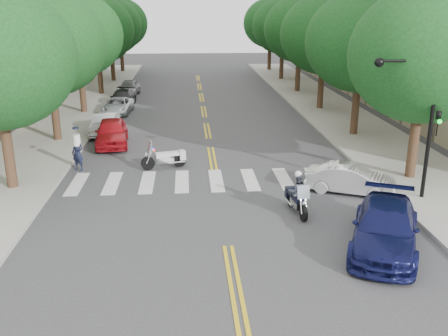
{
  "coord_description": "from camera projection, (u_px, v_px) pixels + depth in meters",
  "views": [
    {
      "loc": [
        -1.24,
        -14.77,
        7.56
      ],
      "look_at": [
        0.19,
        4.33,
        1.3
      ],
      "focal_mm": 40.0,
      "sensor_mm": 36.0,
      "label": 1
    }
  ],
  "objects": [
    {
      "name": "traffic_signal_pole",
      "position": [
        421.0,
        110.0,
        19.14
      ],
      "size": [
        2.82,
        0.42,
        6.0
      ],
      "color": "black",
      "rests_on": "ground"
    },
    {
      "name": "sedan_blue",
      "position": [
        385.0,
        228.0,
        16.1
      ],
      "size": [
        3.85,
        5.38,
        1.45
      ],
      "primitive_type": "imported",
      "rotation": [
        0.0,
        0.0,
        -0.41
      ],
      "color": "#0F1342",
      "rests_on": "ground"
    },
    {
      "name": "tree_r_3",
      "position": [
        300.0,
        29.0,
        43.77
      ],
      "size": [
        6.4,
        6.4,
        8.45
      ],
      "color": "#382316",
      "rests_on": "ground"
    },
    {
      "name": "officer_standing",
      "position": [
        78.0,
        153.0,
        23.77
      ],
      "size": [
        0.74,
        0.64,
        1.7
      ],
      "primitive_type": "imported",
      "rotation": [
        0.0,
        0.0,
        -0.46
      ],
      "color": "black",
      "rests_on": "ground"
    },
    {
      "name": "sidewalk_left",
      "position": [
        75.0,
        112.0,
        36.6
      ],
      "size": [
        5.0,
        60.0,
        0.15
      ],
      "primitive_type": "cube",
      "color": "#9E9991",
      "rests_on": "ground"
    },
    {
      "name": "tree_r_1",
      "position": [
        361.0,
        42.0,
        28.61
      ],
      "size": [
        6.4,
        6.4,
        8.45
      ],
      "color": "#382316",
      "rests_on": "ground"
    },
    {
      "name": "tree_r_0",
      "position": [
        424.0,
        55.0,
        21.02
      ],
      "size": [
        6.4,
        6.4,
        8.45
      ],
      "color": "#382316",
      "rests_on": "ground"
    },
    {
      "name": "parked_car_b",
      "position": [
        105.0,
        124.0,
        30.59
      ],
      "size": [
        1.41,
        3.81,
        1.24
      ],
      "primitive_type": "imported",
      "rotation": [
        0.0,
        0.0,
        -0.03
      ],
      "color": "silver",
      "rests_on": "ground"
    },
    {
      "name": "tree_l_3",
      "position": [
        97.0,
        30.0,
        42.53
      ],
      "size": [
        6.4,
        6.4,
        8.45
      ],
      "color": "#382316",
      "rests_on": "ground"
    },
    {
      "name": "tree_r_5",
      "position": [
        270.0,
        23.0,
        58.94
      ],
      "size": [
        6.4,
        6.4,
        8.45
      ],
      "color": "#382316",
      "rests_on": "ground"
    },
    {
      "name": "parked_car_c",
      "position": [
        118.0,
        106.0,
        36.49
      ],
      "size": [
        2.12,
        4.13,
        1.12
      ],
      "primitive_type": "imported",
      "rotation": [
        0.0,
        0.0,
        -0.07
      ],
      "color": "#B9BBC1",
      "rests_on": "ground"
    },
    {
      "name": "tree_r_4",
      "position": [
        283.0,
        26.0,
        51.36
      ],
      "size": [
        6.4,
        6.4,
        8.45
      ],
      "color": "#382316",
      "rests_on": "ground"
    },
    {
      "name": "tree_l_1",
      "position": [
        48.0,
        44.0,
        27.36
      ],
      "size": [
        6.4,
        6.4,
        8.45
      ],
      "color": "#382316",
      "rests_on": "ground"
    },
    {
      "name": "motorcycle_police",
      "position": [
        297.0,
        194.0,
        18.88
      ],
      "size": [
        0.76,
        2.1,
        1.7
      ],
      "rotation": [
        0.0,
        0.0,
        3.25
      ],
      "color": "black",
      "rests_on": "ground"
    },
    {
      "name": "tree_r_2",
      "position": [
        324.0,
        34.0,
        36.19
      ],
      "size": [
        6.4,
        6.4,
        8.45
      ],
      "color": "#382316",
      "rests_on": "ground"
    },
    {
      "name": "parked_car_e",
      "position": [
        129.0,
        88.0,
        43.74
      ],
      "size": [
        1.83,
        4.08,
        1.36
      ],
      "primitive_type": "imported",
      "rotation": [
        0.0,
        0.0,
        -0.06
      ],
      "color": "gray",
      "rests_on": "ground"
    },
    {
      "name": "sidewalk_right",
      "position": [
        329.0,
        109.0,
        37.94
      ],
      "size": [
        5.0,
        60.0,
        0.15
      ],
      "primitive_type": "cube",
      "color": "#9E9991",
      "rests_on": "ground"
    },
    {
      "name": "tree_l_5",
      "position": [
        120.0,
        24.0,
        57.69
      ],
      "size": [
        6.4,
        6.4,
        8.45
      ],
      "color": "#382316",
      "rests_on": "ground"
    },
    {
      "name": "convertible",
      "position": [
        350.0,
        179.0,
        20.97
      ],
      "size": [
        3.9,
        2.65,
        1.22
      ],
      "primitive_type": "imported",
      "rotation": [
        0.0,
        0.0,
        1.16
      ],
      "color": "white",
      "rests_on": "ground"
    },
    {
      "name": "tree_l_2",
      "position": [
        78.0,
        35.0,
        34.94
      ],
      "size": [
        6.4,
        6.4,
        8.45
      ],
      "color": "#382316",
      "rests_on": "ground"
    },
    {
      "name": "ground",
      "position": [
        228.0,
        246.0,
        16.44
      ],
      "size": [
        140.0,
        140.0,
        0.0
      ],
      "primitive_type": "plane",
      "color": "#38383A",
      "rests_on": "ground"
    },
    {
      "name": "motorcycle_parked",
      "position": [
        168.0,
        158.0,
        24.22
      ],
      "size": [
        2.18,
        0.93,
        1.44
      ],
      "rotation": [
        0.0,
        0.0,
        1.85
      ],
      "color": "black",
      "rests_on": "ground"
    },
    {
      "name": "tree_l_4",
      "position": [
        110.0,
        26.0,
        50.11
      ],
      "size": [
        6.4,
        6.4,
        8.45
      ],
      "color": "#382316",
      "rests_on": "ground"
    },
    {
      "name": "parked_car_a",
      "position": [
        112.0,
        132.0,
        28.14
      ],
      "size": [
        2.16,
        4.5,
        1.48
      ],
      "primitive_type": "imported",
      "rotation": [
        0.0,
        0.0,
        0.1
      ],
      "color": "#B4131C",
      "rests_on": "ground"
    },
    {
      "name": "parked_car_d",
      "position": [
        122.0,
        98.0,
        39.02
      ],
      "size": [
        1.97,
        4.39,
        1.25
      ],
      "primitive_type": "imported",
      "rotation": [
        0.0,
        0.0,
        -0.05
      ],
      "color": "black",
      "rests_on": "ground"
    }
  ]
}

